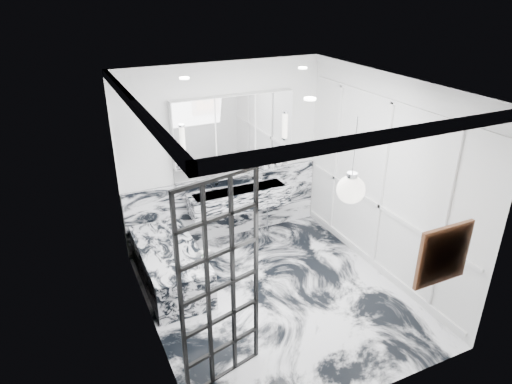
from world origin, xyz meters
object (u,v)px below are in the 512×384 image
trough_sink (240,199)px  mirror_cabinet (234,128)px  crittall_door (221,287)px  bathtub (170,265)px

trough_sink → mirror_cabinet: mirror_cabinet is taller
crittall_door → trough_sink: bearing=49.1°
crittall_door → bathtub: bearing=77.8°
crittall_door → mirror_cabinet: mirror_cabinet is taller
trough_sink → mirror_cabinet: bearing=90.0°
bathtub → trough_sink: bearing=26.5°
mirror_cabinet → bathtub: 2.20m
crittall_door → mirror_cabinet: bearing=50.5°
mirror_cabinet → crittall_door: bearing=-115.3°
crittall_door → bathtub: size_ratio=1.38×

